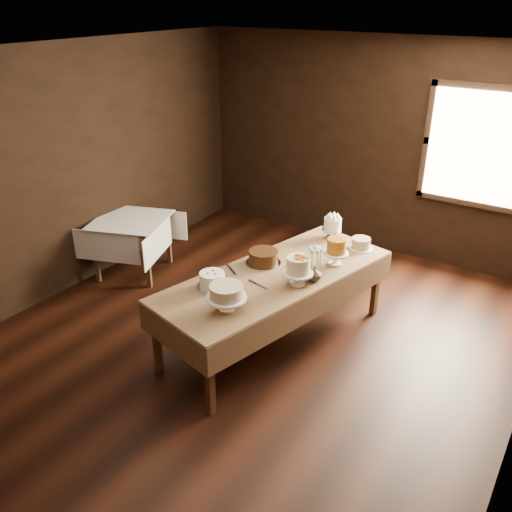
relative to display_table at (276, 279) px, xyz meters
The scene contains 20 objects.
floor 0.79m from the display_table, 123.98° to the right, with size 5.00×6.00×0.01m, color black.
ceiling 2.11m from the display_table, 123.98° to the right, with size 5.00×6.00×0.01m, color beige.
wall_back 2.82m from the display_table, 93.83° to the left, with size 5.00×0.02×2.80m, color black.
wall_left 2.78m from the display_table, behind, with size 0.02×6.00×2.80m, color black.
window 3.03m from the display_table, 67.29° to the left, with size 1.10×0.05×1.30m, color #FFEABF.
display_table is the anchor object (origin of this frame).
side_table 2.32m from the display_table, behind, with size 1.11×1.11×0.72m.
cake_meringue 1.10m from the display_table, 86.27° to the left, with size 0.26×0.26×0.25m.
cake_speckled 1.10m from the display_table, 65.43° to the left, with size 0.25×0.25×0.12m.
cake_caramel 0.67m from the display_table, 52.53° to the left, with size 0.26×0.26×0.29m.
cake_chocolate 0.29m from the display_table, 149.97° to the left, with size 0.38×0.38×0.14m.
cake_flowers 0.34m from the display_table, 11.84° to the right, with size 0.29×0.29×0.29m.
cake_swirl 0.66m from the display_table, 123.42° to the right, with size 0.32×0.32×0.15m.
cake_cream 0.81m from the display_table, 90.99° to the right, with size 0.36×0.36×0.25m.
cake_server_a 0.29m from the display_table, 86.94° to the right, with size 0.24×0.03×0.01m, color silver.
cake_server_c 0.31m from the display_table, 82.08° to the left, with size 0.24×0.03×0.01m, color silver.
cake_server_d 0.37m from the display_table, 29.58° to the left, with size 0.24×0.03×0.01m, color silver.
cake_server_e 0.43m from the display_table, 153.29° to the right, with size 0.24×0.03×0.01m, color silver.
flower_vase 0.41m from the display_table, 13.56° to the left, with size 0.14×0.14×0.15m, color #2D2823.
flower_bouquet 0.50m from the display_table, 13.56° to the left, with size 0.14×0.14×0.20m, color white, non-canonical shape.
Camera 1 is at (2.59, -3.74, 3.27)m, focal length 38.09 mm.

